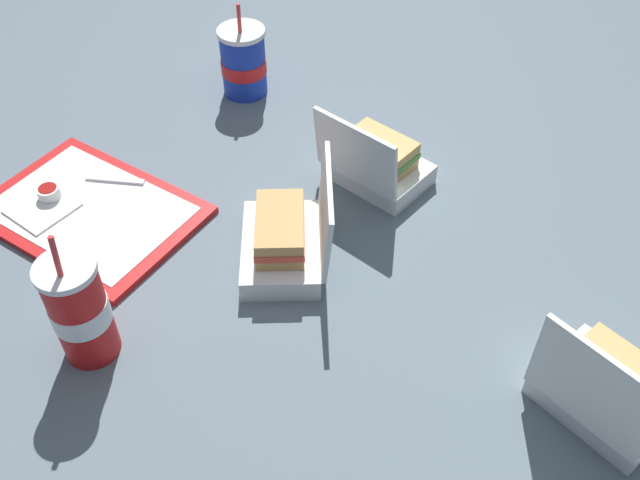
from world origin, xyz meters
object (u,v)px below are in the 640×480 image
at_px(clamshell_sandwich_front, 607,389).
at_px(clamshell_sandwich_back, 376,163).
at_px(ketchup_cup, 49,193).
at_px(food_tray, 90,212).
at_px(clamshell_sandwich_center, 286,238).
at_px(plastic_fork, 115,180).
at_px(soda_cup_left, 244,62).
at_px(soda_cup_right, 80,310).

bearing_deg(clamshell_sandwich_front, clamshell_sandwich_back, 165.85).
height_order(ketchup_cup, clamshell_sandwich_back, clamshell_sandwich_back).
height_order(food_tray, clamshell_sandwich_center, clamshell_sandwich_center).
relative_size(food_tray, ketchup_cup, 10.41).
bearing_deg(clamshell_sandwich_front, plastic_fork, -166.11).
bearing_deg(soda_cup_left, clamshell_sandwich_center, -32.81).
bearing_deg(plastic_fork, clamshell_sandwich_back, 9.11).
height_order(ketchup_cup, soda_cup_left, soda_cup_left).
bearing_deg(ketchup_cup, food_tray, 24.42).
height_order(clamshell_sandwich_back, clamshell_sandwich_center, clamshell_sandwich_center).
bearing_deg(clamshell_sandwich_back, food_tray, -124.57).
bearing_deg(soda_cup_left, soda_cup_right, -59.36).
height_order(food_tray, ketchup_cup, ketchup_cup).
xyz_separation_m(clamshell_sandwich_center, clamshell_sandwich_front, (0.51, 0.11, 0.00)).
xyz_separation_m(ketchup_cup, plastic_fork, (0.04, 0.11, -0.01)).
bearing_deg(clamshell_sandwich_front, ketchup_cup, -160.40).
distance_m(ketchup_cup, soda_cup_right, 0.36).
distance_m(plastic_fork, soda_cup_right, 0.38).
bearing_deg(ketchup_cup, clamshell_sandwich_back, 51.37).
xyz_separation_m(food_tray, soda_cup_left, (-0.10, 0.45, 0.07)).
height_order(clamshell_sandwich_back, soda_cup_left, soda_cup_left).
xyz_separation_m(plastic_fork, soda_cup_left, (-0.07, 0.37, 0.06)).
relative_size(plastic_fork, soda_cup_right, 0.46).
bearing_deg(soda_cup_left, plastic_fork, -79.58).
bearing_deg(soda_cup_right, clamshell_sandwich_front, 37.48).
bearing_deg(clamshell_sandwich_front, soda_cup_left, 170.39).
xyz_separation_m(food_tray, clamshell_sandwich_front, (0.83, 0.29, 0.04)).
bearing_deg(soda_cup_right, clamshell_sandwich_back, 86.21).
bearing_deg(plastic_fork, soda_cup_left, 62.48).
relative_size(clamshell_sandwich_center, soda_cup_right, 1.00).
distance_m(food_tray, soda_cup_left, 0.46).
height_order(plastic_fork, soda_cup_right, soda_cup_right).
height_order(ketchup_cup, soda_cup_right, soda_cup_right).
bearing_deg(soda_cup_right, soda_cup_left, 120.64).
height_order(food_tray, soda_cup_right, soda_cup_right).
height_order(ketchup_cup, clamshell_sandwich_center, clamshell_sandwich_center).
bearing_deg(clamshell_sandwich_back, soda_cup_right, -93.79).
xyz_separation_m(plastic_fork, soda_cup_right, (0.29, -0.23, 0.07)).
bearing_deg(soda_cup_right, clamshell_sandwich_center, 78.97).
distance_m(clamshell_sandwich_front, soda_cup_right, 0.73).
height_order(clamshell_sandwich_front, soda_cup_right, soda_cup_right).
xyz_separation_m(food_tray, soda_cup_right, (0.26, -0.15, 0.08)).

